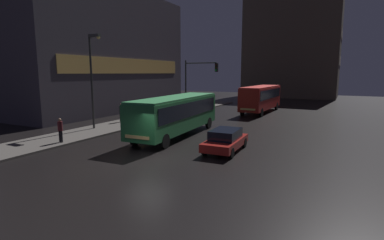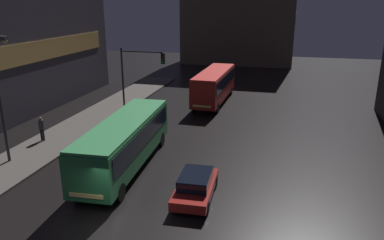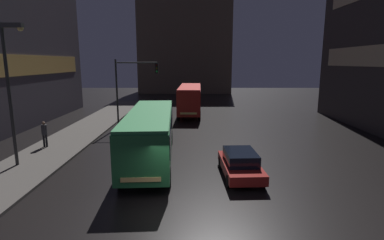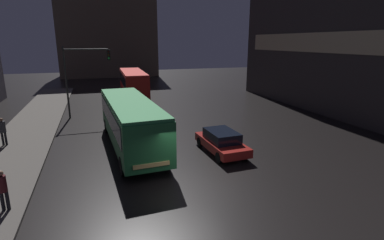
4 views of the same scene
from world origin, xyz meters
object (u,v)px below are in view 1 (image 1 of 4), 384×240
Objects in this scene: car_taxi at (225,140)px; bus_far at (261,96)px; bus_near at (176,112)px; pedestrian_mid at (121,111)px; pedestrian_near at (60,128)px; street_lamp_sidewalk at (93,67)px; traffic_light_main at (197,79)px.

bus_far is at bearing -84.28° from car_taxi.
bus_near is 17.08m from bus_far.
pedestrian_near is at bearing 174.60° from pedestrian_mid.
street_lamp_sidewalk is at bearing 167.04° from pedestrian_mid.
pedestrian_mid is (-2.10, 8.78, 0.11)m from pedestrian_near.
street_lamp_sidewalk reaches higher than traffic_light_main.
bus_far is 19.80m from car_taxi.
bus_near reaches higher than pedestrian_near.
car_taxi is at bearing -56.30° from traffic_light_main.
bus_near is 2.52× the size of car_taxi.
pedestrian_near is at bearing 15.74° from car_taxi.
street_lamp_sidewalk is (-4.45, -10.73, 1.09)m from traffic_light_main.
bus_near is 5.89m from car_taxi.
car_taxi is 2.41× the size of pedestrian_mid.
street_lamp_sidewalk is at bearing -112.54° from traffic_light_main.
bus_near is 10.26m from traffic_light_main.
car_taxi is 11.43m from pedestrian_near.
pedestrian_mid reaches higher than pedestrian_near.
pedestrian_mid is at bearing -21.37° from bus_near.
bus_far is 24.50m from pedestrian_near.
street_lamp_sidewalk is at bearing -8.98° from car_taxi.
street_lamp_sidewalk is (-12.56, 1.43, 4.67)m from car_taxi.
bus_far is 20.85m from street_lamp_sidewalk.
bus_far is at bearing -100.96° from bus_near.
pedestrian_mid is at bearing 106.24° from pedestrian_near.
bus_near is 8.29m from street_lamp_sidewalk.
pedestrian_near is 0.93× the size of pedestrian_mid.
pedestrian_near is (-5.72, -6.20, -0.79)m from bus_near.
bus_near is 6.06× the size of pedestrian_mid.
street_lamp_sidewalk is (-1.71, 5.00, 4.27)m from pedestrian_near.
pedestrian_mid is 0.29× the size of traffic_light_main.
pedestrian_mid is 0.23× the size of street_lamp_sidewalk.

